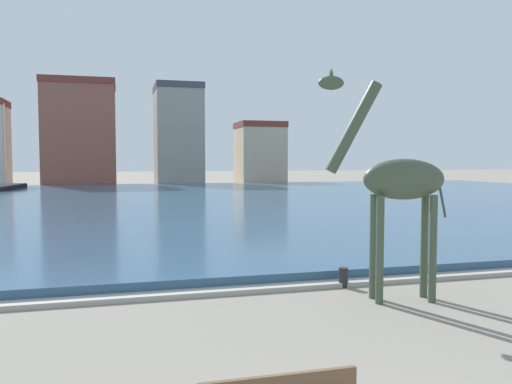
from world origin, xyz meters
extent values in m
cube|color=#2D5170|center=(0.00, 34.78, 0.17)|extent=(91.76, 52.71, 0.34)
cube|color=#ADA89E|center=(0.00, 8.17, 0.06)|extent=(91.76, 0.50, 0.12)
cylinder|color=#3D4C38|center=(3.21, 6.40, 1.23)|extent=(0.18, 0.18, 2.46)
cylinder|color=#3D4C38|center=(3.29, 6.86, 1.23)|extent=(0.18, 0.18, 2.46)
cylinder|color=#3D4C38|center=(4.42, 6.19, 1.23)|extent=(0.18, 0.18, 2.46)
cylinder|color=#3D4C38|center=(4.51, 6.65, 1.23)|extent=(0.18, 0.18, 2.46)
ellipsoid|color=#3D4C38|center=(3.86, 6.52, 2.82)|extent=(2.00, 1.04, 0.94)
cylinder|color=#3D4C38|center=(2.68, 6.73, 3.99)|extent=(1.32, 0.49, 2.10)
ellipsoid|color=#3D4C38|center=(2.17, 6.83, 4.98)|extent=(0.63, 0.41, 0.31)
cone|color=#3D4C38|center=(2.15, 6.75, 5.23)|extent=(0.07, 0.07, 0.18)
cone|color=#3D4C38|center=(2.18, 6.90, 5.23)|extent=(0.07, 0.07, 0.18)
cylinder|color=#3D4C38|center=(4.75, 6.37, 2.42)|extent=(0.27, 0.10, 1.00)
cube|color=black|center=(-13.68, 52.44, 0.37)|extent=(3.08, 8.03, 0.73)
ellipsoid|color=black|center=(-13.22, 56.13, 0.37)|extent=(2.24, 2.96, 0.69)
cube|color=slate|center=(-13.68, 52.44, 0.76)|extent=(3.02, 7.87, 0.06)
cylinder|color=silver|center=(-13.61, 53.02, 4.88)|extent=(0.12, 0.12, 8.29)
cylinder|color=silver|center=(-13.78, 51.66, 1.63)|extent=(0.42, 2.73, 0.08)
cylinder|color=#232326|center=(3.07, 8.02, 0.25)|extent=(0.24, 0.24, 0.50)
cube|color=#8E5142|center=(-7.18, 64.99, 6.28)|extent=(8.73, 7.36, 12.57)
cube|color=brown|center=(-7.18, 64.99, 12.97)|extent=(8.91, 7.51, 0.80)
cube|color=gray|center=(5.18, 64.20, 6.18)|extent=(5.95, 7.47, 12.36)
cube|color=#42424C|center=(5.18, 64.20, 12.76)|extent=(6.07, 7.62, 0.80)
cube|color=#C6B293|center=(16.54, 64.72, 3.87)|extent=(6.15, 6.12, 7.74)
cube|color=brown|center=(16.54, 64.72, 8.14)|extent=(6.27, 6.24, 0.80)
camera|label=1|loc=(-2.45, -3.88, 3.24)|focal=35.82mm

